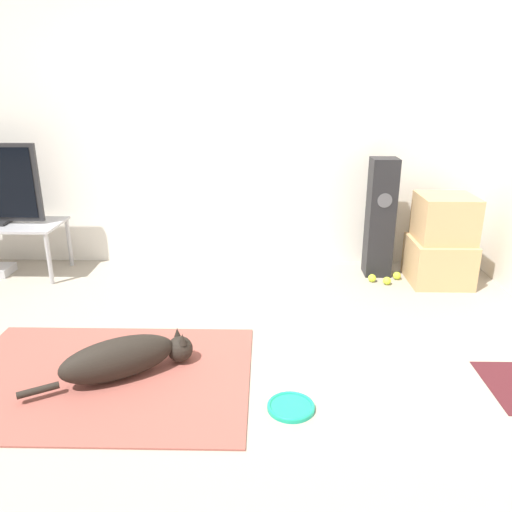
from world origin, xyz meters
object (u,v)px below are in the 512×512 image
Objects in this scene: frisbee at (291,407)px; cardboard_box_upper at (445,218)px; tennis_ball_by_boxes at (397,276)px; tennis_ball_loose_on_carpet at (372,278)px; cardboard_box_lower at (439,261)px; tennis_ball_near_speaker at (387,281)px; floor_speaker at (380,218)px; dog at (125,358)px.

cardboard_box_upper is at bearing 53.48° from frisbee.
tennis_ball_by_boxes is at bearing 176.99° from cardboard_box_upper.
tennis_ball_loose_on_carpet is (-0.22, -0.06, 0.00)m from tennis_ball_by_boxes.
cardboard_box_upper is (0.01, 0.02, 0.37)m from cardboard_box_lower.
tennis_ball_by_boxes is at bearing 61.35° from frisbee.
cardboard_box_upper is 0.76m from tennis_ball_loose_on_carpet.
tennis_ball_by_boxes is at bearing 15.29° from tennis_ball_loose_on_carpet.
tennis_ball_near_speaker is (-0.43, -0.08, -0.15)m from cardboard_box_lower.
cardboard_box_lower is 0.47m from tennis_ball_near_speaker.
tennis_ball_near_speaker reaches higher than frisbee.
floor_speaker is (-0.47, 0.17, 0.32)m from cardboard_box_lower.
cardboard_box_lower is at bearing 53.47° from frisbee.
cardboard_box_upper is (2.25, 1.51, 0.42)m from dog.
tennis_ball_by_boxes is (0.98, 1.80, 0.02)m from frisbee.
cardboard_box_upper is at bearing 12.56° from tennis_ball_near_speaker.
tennis_ball_by_boxes is 0.23m from tennis_ball_loose_on_carpet.
cardboard_box_upper is 6.63× the size of tennis_ball_by_boxes.
tennis_ball_by_boxes is 0.16m from tennis_ball_near_speaker.
tennis_ball_loose_on_carpet is at bearing 66.37° from frisbee.
tennis_ball_by_boxes is (1.91, 1.52, -0.09)m from dog.
cardboard_box_upper is 0.43× the size of floor_speaker.
cardboard_box_upper is at bearing 33.85° from dog.
cardboard_box_upper reaches higher than tennis_ball_loose_on_carpet.
tennis_ball_near_speaker is at bearing -169.31° from cardboard_box_lower.
tennis_ball_near_speaker is (-0.11, -0.12, 0.00)m from tennis_ball_by_boxes.
dog is at bearing -139.07° from tennis_ball_loose_on_carpet.
cardboard_box_lower reaches higher than tennis_ball_by_boxes.
dog is 0.86× the size of floor_speaker.
tennis_ball_by_boxes is at bearing 173.77° from cardboard_box_lower.
dog reaches higher than tennis_ball_by_boxes.
cardboard_box_lower is (1.31, 1.76, 0.17)m from frisbee.
cardboard_box_upper reaches higher than tennis_ball_near_speaker.
floor_speaker is (-0.49, 0.15, -0.04)m from cardboard_box_upper.
frisbee is 3.74× the size of tennis_ball_by_boxes.
cardboard_box_lower is 7.31× the size of tennis_ball_loose_on_carpet.
dog is 2.68m from cardboard_box_lower.
dog reaches higher than frisbee.
tennis_ball_near_speaker is at bearing 62.59° from frisbee.
floor_speaker is at bearing 99.14° from tennis_ball_near_speaker.
tennis_ball_loose_on_carpet is (-0.11, 0.06, 0.00)m from tennis_ball_near_speaker.
dog is at bearing -146.15° from cardboard_box_upper.
dog is 2.45m from tennis_ball_by_boxes.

